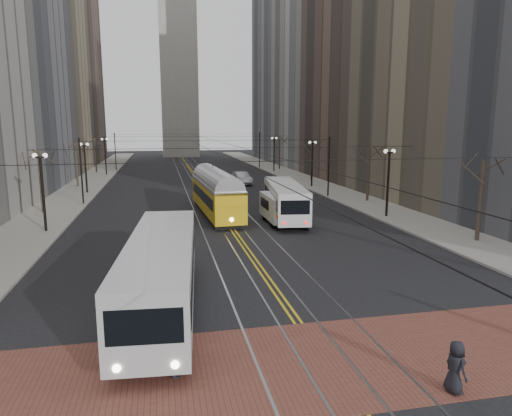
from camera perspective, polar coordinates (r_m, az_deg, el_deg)
name	(u,v)px	position (r m, az deg, el deg)	size (l,w,h in m)	color
ground	(292,314)	(19.80, 4.50, -13.07)	(260.00, 260.00, 0.00)	black
sidewalk_left	(85,186)	(63.67, -20.59, 2.63)	(5.00, 140.00, 0.15)	gray
sidewalk_right	(305,180)	(66.07, 6.09, 3.49)	(5.00, 140.00, 0.15)	gray
crosswalk_band	(325,361)	(16.39, 8.62, -18.40)	(25.00, 6.00, 0.01)	brown
streetcar_rails	(200,183)	(63.13, -7.01, 3.09)	(4.80, 130.00, 0.02)	gray
centre_lines	(200,183)	(63.13, -7.01, 3.09)	(0.42, 130.00, 0.01)	gold
building_left_midfar	(12,10)	(88.25, -28.18, 21.01)	(20.00, 20.00, 52.00)	gray
building_left_far	(56,65)	(106.10, -23.73, 16.04)	(16.00, 20.00, 40.00)	brown
building_right_mid	(374,61)	(71.05, 14.58, 17.38)	(16.00, 20.00, 34.00)	brown
building_right_midfar	(337,25)	(91.42, 10.12, 21.60)	(20.00, 20.00, 52.00)	#A3A09A
building_right_far	(295,71)	(108.57, 4.90, 16.69)	(16.00, 20.00, 40.00)	slate
clock_tower	(177,8)	(122.80, -9.88, 23.39)	(12.00, 12.00, 66.00)	#B2AFA5
lamp_posts	(213,176)	(46.74, -5.37, 4.06)	(27.60, 57.20, 5.60)	black
street_trees	(207,170)	(53.17, -6.17, 4.79)	(31.68, 53.28, 5.60)	#382D23
trolley_wires	(207,161)	(52.68, -6.14, 5.81)	(25.96, 120.00, 6.60)	black
transit_bus	(162,275)	(20.03, -11.69, -8.15)	(2.63, 12.63, 3.16)	#BBBBBB
streetcar	(216,197)	(40.50, -5.01, 1.36)	(2.49, 13.42, 3.16)	yellow
rear_bus	(285,201)	(38.73, 3.62, 0.83)	(2.48, 11.43, 2.98)	silver
cargo_van	(278,209)	(36.94, 2.80, -0.16)	(2.00, 5.20, 2.30)	white
sedan_grey	(278,205)	(41.35, 2.74, 0.41)	(1.77, 4.40, 1.50)	#404248
sedan_silver	(241,178)	(61.43, -1.83, 3.73)	(1.74, 4.98, 1.64)	#A6A8AE
pedestrian_a	(456,367)	(15.42, 23.67, -17.74)	(0.79, 0.51, 1.61)	black
pedestrian_d	(175,352)	(15.18, -10.07, -17.32)	(1.08, 0.62, 1.67)	black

